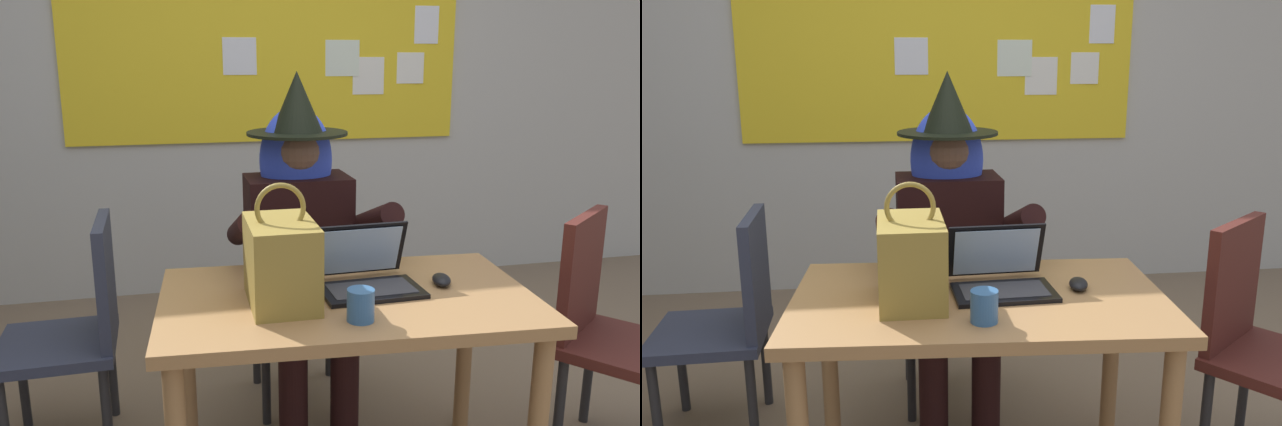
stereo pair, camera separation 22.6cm
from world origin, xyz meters
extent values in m
cube|color=#B2B2AD|center=(0.00, 2.18, 1.43)|extent=(5.82, 0.10, 2.87)
cube|color=yellow|center=(0.00, 2.12, 1.55)|extent=(2.40, 0.02, 1.20)
cube|color=white|center=(-0.17, 2.11, 1.46)|extent=(0.20, 0.00, 0.22)
cube|color=white|center=(0.46, 2.11, 1.45)|extent=(0.21, 0.01, 0.22)
cube|color=white|center=(0.63, 2.11, 1.34)|extent=(0.20, 0.01, 0.23)
cube|color=white|center=(0.89, 2.11, 1.39)|extent=(0.22, 0.02, 0.19)
cube|color=white|center=(1.01, 2.11, 1.65)|extent=(0.16, 0.01, 0.23)
cube|color=#A37547|center=(-0.06, 0.06, 0.70)|extent=(1.23, 0.77, 0.04)
cylinder|color=#A37547|center=(-0.58, 0.38, 0.34)|extent=(0.06, 0.06, 0.68)
cylinder|color=#A37547|center=(0.49, 0.32, 0.34)|extent=(0.06, 0.06, 0.68)
cube|color=black|center=(-0.10, 0.69, 0.44)|extent=(0.42, 0.42, 0.04)
cube|color=black|center=(-0.10, 0.88, 0.69)|extent=(0.38, 0.04, 0.45)
cylinder|color=#262628|center=(0.07, 0.52, 0.21)|extent=(0.04, 0.04, 0.42)
cylinder|color=#262628|center=(-0.27, 0.52, 0.21)|extent=(0.04, 0.04, 0.42)
cylinder|color=#262628|center=(0.07, 0.86, 0.21)|extent=(0.04, 0.04, 0.42)
cylinder|color=#262628|center=(-0.27, 0.86, 0.21)|extent=(0.04, 0.04, 0.42)
cylinder|color=black|center=(0.01, 0.33, 0.23)|extent=(0.11, 0.11, 0.46)
cylinder|color=black|center=(-0.19, 0.33, 0.23)|extent=(0.11, 0.11, 0.46)
cylinder|color=black|center=(0.01, 0.50, 0.49)|extent=(0.15, 0.42, 0.15)
cylinder|color=black|center=(-0.19, 0.50, 0.49)|extent=(0.15, 0.42, 0.15)
cube|color=black|center=(-0.10, 0.71, 0.72)|extent=(0.42, 0.26, 0.52)
cylinder|color=black|center=(0.16, 0.48, 0.84)|extent=(0.09, 0.46, 0.24)
cylinder|color=black|center=(-0.34, 0.48, 0.84)|extent=(0.09, 0.46, 0.24)
sphere|color=brown|center=(-0.10, 0.71, 1.08)|extent=(0.20, 0.20, 0.20)
ellipsoid|color=blue|center=(-0.10, 0.74, 1.04)|extent=(0.30, 0.22, 0.44)
cylinder|color=black|center=(-0.10, 0.71, 1.16)|extent=(0.41, 0.41, 0.01)
cone|color=black|center=(-0.10, 0.71, 1.28)|extent=(0.21, 0.21, 0.24)
cube|color=black|center=(0.02, 0.06, 0.72)|extent=(0.33, 0.21, 0.01)
cube|color=#333338|center=(0.02, 0.06, 0.73)|extent=(0.28, 0.15, 0.00)
cube|color=black|center=(0.01, 0.19, 0.82)|extent=(0.33, 0.09, 0.19)
cube|color=#99B7E0|center=(0.01, 0.18, 0.82)|extent=(0.29, 0.07, 0.17)
ellipsoid|color=black|center=(0.27, 0.08, 0.73)|extent=(0.08, 0.12, 0.03)
cube|color=olive|center=(-0.28, 0.04, 0.85)|extent=(0.20, 0.30, 0.26)
torus|color=olive|center=(-0.28, 0.04, 1.02)|extent=(0.16, 0.02, 0.16)
cylinder|color=#336099|center=(-0.08, -0.15, 0.76)|extent=(0.08, 0.08, 0.09)
cube|color=#2D3347|center=(-1.04, 0.55, 0.41)|extent=(0.43, 0.43, 0.04)
cube|color=#2D3347|center=(-0.85, 0.56, 0.66)|extent=(0.05, 0.38, 0.45)
cylinder|color=#262628|center=(-1.21, 0.38, 0.20)|extent=(0.04, 0.04, 0.39)
cylinder|color=#262628|center=(-1.22, 0.72, 0.20)|extent=(0.04, 0.04, 0.39)
cylinder|color=#262628|center=(-0.87, 0.39, 0.20)|extent=(0.04, 0.04, 0.39)
cylinder|color=#262628|center=(-0.88, 0.73, 0.20)|extent=(0.04, 0.04, 0.39)
cube|color=#4C1E19|center=(0.97, 0.01, 0.44)|extent=(0.59, 0.59, 0.04)
cube|color=#4C1E19|center=(0.86, 0.16, 0.68)|extent=(0.32, 0.26, 0.45)
cylinder|color=#262628|center=(1.00, 0.25, 0.21)|extent=(0.04, 0.04, 0.42)
cylinder|color=#262628|center=(0.73, 0.04, 0.21)|extent=(0.04, 0.04, 0.42)
camera|label=1|loc=(-0.57, -1.77, 1.45)|focal=35.35mm
camera|label=2|loc=(-0.35, -1.80, 1.45)|focal=35.35mm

